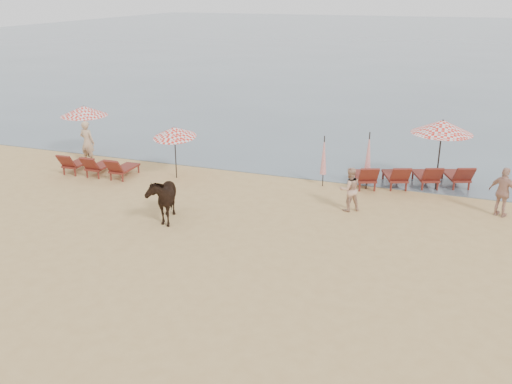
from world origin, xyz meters
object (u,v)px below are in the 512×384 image
beachgoer_right_b (503,192)px  beachgoer_right_a (350,189)px  umbrella_open_right (442,127)px  umbrella_open_left_b (174,132)px  lounger_cluster_left (98,165)px  lounger_cluster_right (412,176)px  cow (162,197)px  beachgoer_left (87,142)px  umbrella_closed_left (324,155)px  umbrella_closed_right (368,154)px  umbrella_open_left_a (84,111)px

beachgoer_right_b → beachgoer_right_a: bearing=42.0°
umbrella_open_right → umbrella_open_left_b: bearing=-174.2°
lounger_cluster_left → beachgoer_right_b: size_ratio=1.70×
lounger_cluster_left → beachgoer_right_b: beachgoer_right_b is taller
lounger_cluster_right → cow: 9.88m
lounger_cluster_left → beachgoer_left: (-1.43, 1.37, 0.52)m
lounger_cluster_right → beachgoer_left: (-13.94, -1.59, 0.49)m
lounger_cluster_right → umbrella_closed_left: bearing=176.6°
umbrella_open_right → beachgoer_right_a: umbrella_open_right is taller
lounger_cluster_left → umbrella_closed_right: 11.13m
umbrella_open_left_b → beachgoer_right_b: (12.49, 0.08, -1.07)m
umbrella_closed_left → beachgoer_right_b: (6.53, -0.98, -0.39)m
umbrella_open_left_b → umbrella_closed_right: size_ratio=0.98×
beachgoer_left → beachgoer_right_b: bearing=-178.1°
lounger_cluster_right → umbrella_open_right: size_ratio=1.70×
umbrella_open_right → beachgoer_right_b: umbrella_open_right is taller
beachgoer_left → beachgoer_right_a: size_ratio=1.22×
umbrella_open_left_b → umbrella_closed_right: umbrella_closed_right is taller
umbrella_open_left_a → beachgoer_left: umbrella_open_left_a is taller
umbrella_closed_left → beachgoer_right_a: bearing=-56.5°
beachgoer_right_a → lounger_cluster_left: bearing=-35.5°
umbrella_closed_right → cow: (-5.97, -5.48, -0.60)m
umbrella_open_left_b → cow: umbrella_open_left_b is taller
umbrella_closed_right → umbrella_closed_left: bearing=-172.5°
lounger_cluster_right → cow: (-7.60, -6.30, 0.33)m
umbrella_open_right → umbrella_open_left_a: bearing=176.8°
cow → beachgoer_left: beachgoer_left is taller
umbrella_open_right → beachgoer_right_b: bearing=-48.3°
cow → beachgoer_left: size_ratio=0.99×
beachgoer_right_b → umbrella_open_left_b: bearing=28.4°
cow → umbrella_closed_left: bearing=28.8°
umbrella_open_right → cow: (-8.53, -6.35, -1.70)m
umbrella_open_left_b → umbrella_closed_left: 6.09m
lounger_cluster_left → umbrella_open_left_b: 3.66m
umbrella_open_right → beachgoer_right_b: (2.28, -2.07, -1.64)m
lounger_cluster_right → umbrella_open_left_b: size_ratio=2.12×
umbrella_open_left_a → umbrella_open_left_b: umbrella_open_left_a is taller
cow → umbrella_open_left_a: bearing=119.4°
umbrella_open_left_a → umbrella_open_right: umbrella_open_right is taller
beachgoer_right_b → umbrella_closed_left: bearing=19.5°
lounger_cluster_left → cow: cow is taller
lounger_cluster_left → cow: (4.91, -3.34, 0.36)m
cow → beachgoer_left: 7.91m
beachgoer_left → beachgoer_right_a: bearing=175.4°
umbrella_open_left_a → umbrella_closed_left: size_ratio=1.17×
umbrella_open_right → lounger_cluster_right: bearing=176.7°
umbrella_closed_right → cow: bearing=-137.4°
lounger_cluster_right → umbrella_closed_right: (-1.63, -0.82, 0.93)m
lounger_cluster_right → umbrella_open_left_b: 9.63m
beachgoer_right_a → beachgoer_right_b: beachgoer_right_b is taller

